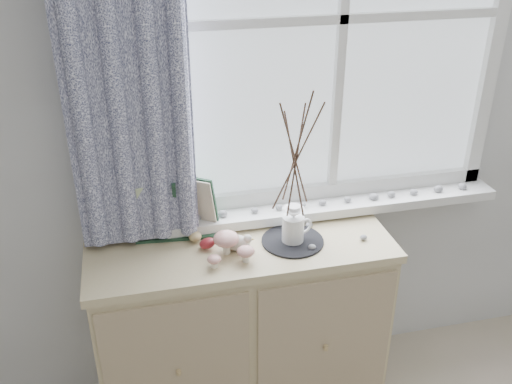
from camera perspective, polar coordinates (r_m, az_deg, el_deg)
sideboard at (r=2.49m, az=-1.39°, el=-13.53°), size 1.20×0.45×0.85m
botanical_book at (r=2.23m, az=-8.02°, el=-1.79°), size 0.39×0.17×0.26m
toadstool_cluster at (r=2.14m, az=-2.69°, el=-5.27°), size 0.18×0.16×0.09m
wooden_eggs at (r=2.25m, az=-6.13°, el=-4.39°), size 0.13×0.17×0.06m
songbird_figurine at (r=2.19m, az=-1.91°, el=-5.01°), size 0.15×0.11×0.07m
crocheted_doily at (r=2.26m, az=3.68°, el=-4.90°), size 0.25×0.25×0.01m
twig_pitcher at (r=2.08m, az=3.98°, el=3.74°), size 0.29×0.29×0.65m
sideboard_pebbles at (r=2.29m, az=7.22°, el=-4.43°), size 0.25×0.19×0.02m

